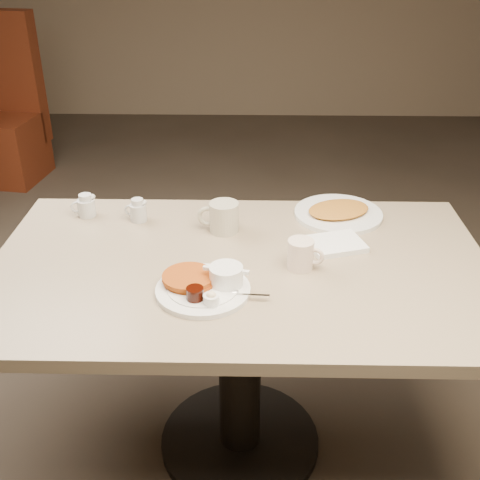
{
  "coord_description": "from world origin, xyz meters",
  "views": [
    {
      "loc": [
        0.03,
        -1.52,
        1.66
      ],
      "look_at": [
        0.0,
        0.02,
        0.82
      ],
      "focal_mm": 44.53,
      "sensor_mm": 36.0,
      "label": 1
    }
  ],
  "objects_px": {
    "main_plate": "(205,284)",
    "creamer_left": "(86,206)",
    "coffee_mug_far": "(223,217)",
    "coffee_mug_near": "(301,254)",
    "creamer_right": "(138,211)",
    "diner_table": "(240,310)",
    "hash_plate": "(338,212)"
  },
  "relations": [
    {
      "from": "main_plate",
      "to": "creamer_left",
      "type": "relative_size",
      "value": 3.8
    },
    {
      "from": "main_plate",
      "to": "diner_table",
      "type": "bearing_deg",
      "value": 58.4
    },
    {
      "from": "diner_table",
      "to": "creamer_left",
      "type": "bearing_deg",
      "value": 149.73
    },
    {
      "from": "hash_plate",
      "to": "diner_table",
      "type": "bearing_deg",
      "value": -135.29
    },
    {
      "from": "coffee_mug_near",
      "to": "coffee_mug_far",
      "type": "xyz_separation_m",
      "value": [
        -0.24,
        0.23,
        0.0
      ]
    },
    {
      "from": "creamer_right",
      "to": "creamer_left",
      "type": "bearing_deg",
      "value": 169.87
    },
    {
      "from": "coffee_mug_near",
      "to": "creamer_left",
      "type": "height_order",
      "value": "coffee_mug_near"
    },
    {
      "from": "coffee_mug_far",
      "to": "creamer_left",
      "type": "height_order",
      "value": "coffee_mug_far"
    },
    {
      "from": "main_plate",
      "to": "coffee_mug_near",
      "type": "xyz_separation_m",
      "value": [
        0.27,
        0.13,
        0.02
      ]
    },
    {
      "from": "creamer_right",
      "to": "hash_plate",
      "type": "relative_size",
      "value": 0.21
    },
    {
      "from": "main_plate",
      "to": "hash_plate",
      "type": "distance_m",
      "value": 0.64
    },
    {
      "from": "diner_table",
      "to": "main_plate",
      "type": "height_order",
      "value": "main_plate"
    },
    {
      "from": "coffee_mug_far",
      "to": "creamer_left",
      "type": "distance_m",
      "value": 0.49
    },
    {
      "from": "main_plate",
      "to": "coffee_mug_far",
      "type": "distance_m",
      "value": 0.36
    },
    {
      "from": "main_plate",
      "to": "hash_plate",
      "type": "height_order",
      "value": "main_plate"
    },
    {
      "from": "creamer_left",
      "to": "main_plate",
      "type": "bearing_deg",
      "value": -46.11
    },
    {
      "from": "coffee_mug_near",
      "to": "coffee_mug_far",
      "type": "height_order",
      "value": "coffee_mug_far"
    },
    {
      "from": "main_plate",
      "to": "coffee_mug_near",
      "type": "height_order",
      "value": "coffee_mug_near"
    },
    {
      "from": "main_plate",
      "to": "creamer_left",
      "type": "xyz_separation_m",
      "value": [
        -0.44,
        0.46,
        0.01
      ]
    },
    {
      "from": "creamer_right",
      "to": "main_plate",
      "type": "bearing_deg",
      "value": -58.81
    },
    {
      "from": "diner_table",
      "to": "main_plate",
      "type": "relative_size",
      "value": 4.45
    },
    {
      "from": "main_plate",
      "to": "creamer_left",
      "type": "distance_m",
      "value": 0.64
    },
    {
      "from": "coffee_mug_near",
      "to": "creamer_right",
      "type": "height_order",
      "value": "coffee_mug_near"
    },
    {
      "from": "main_plate",
      "to": "creamer_right",
      "type": "bearing_deg",
      "value": 121.19
    },
    {
      "from": "hash_plate",
      "to": "main_plate",
      "type": "bearing_deg",
      "value": -131.59
    },
    {
      "from": "creamer_left",
      "to": "hash_plate",
      "type": "xyz_separation_m",
      "value": [
        0.87,
        0.02,
        -0.02
      ]
    },
    {
      "from": "diner_table",
      "to": "coffee_mug_near",
      "type": "relative_size",
      "value": 12.83
    },
    {
      "from": "main_plate",
      "to": "coffee_mug_near",
      "type": "bearing_deg",
      "value": 25.73
    },
    {
      "from": "coffee_mug_far",
      "to": "creamer_right",
      "type": "xyz_separation_m",
      "value": [
        -0.29,
        0.07,
        -0.01
      ]
    },
    {
      "from": "creamer_left",
      "to": "hash_plate",
      "type": "bearing_deg",
      "value": 1.14
    },
    {
      "from": "main_plate",
      "to": "coffee_mug_far",
      "type": "height_order",
      "value": "coffee_mug_far"
    },
    {
      "from": "creamer_left",
      "to": "hash_plate",
      "type": "relative_size",
      "value": 0.22
    }
  ]
}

